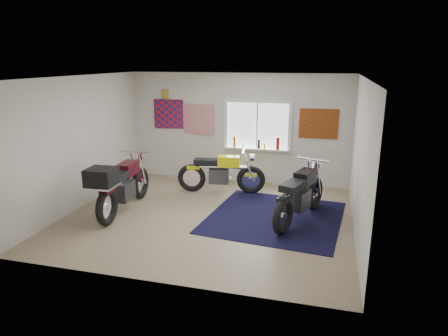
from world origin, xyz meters
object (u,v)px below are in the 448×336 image
(navy_rug, at_px, (275,217))
(black_chrome_bike, at_px, (300,196))
(yellow_triumph, at_px, (221,174))
(maroon_tourer, at_px, (120,185))

(navy_rug, height_order, black_chrome_bike, black_chrome_bike)
(navy_rug, bearing_deg, yellow_triumph, 139.96)
(yellow_triumph, distance_m, black_chrome_bike, 2.27)
(navy_rug, bearing_deg, maroon_tourer, -169.13)
(yellow_triumph, relative_size, black_chrome_bike, 0.97)
(yellow_triumph, distance_m, maroon_tourer, 2.39)
(black_chrome_bike, bearing_deg, maroon_tourer, 118.00)
(navy_rug, relative_size, maroon_tourer, 1.16)
(navy_rug, xyz_separation_m, maroon_tourer, (-3.02, -0.58, 0.59))
(yellow_triumph, bearing_deg, black_chrome_bike, -41.58)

